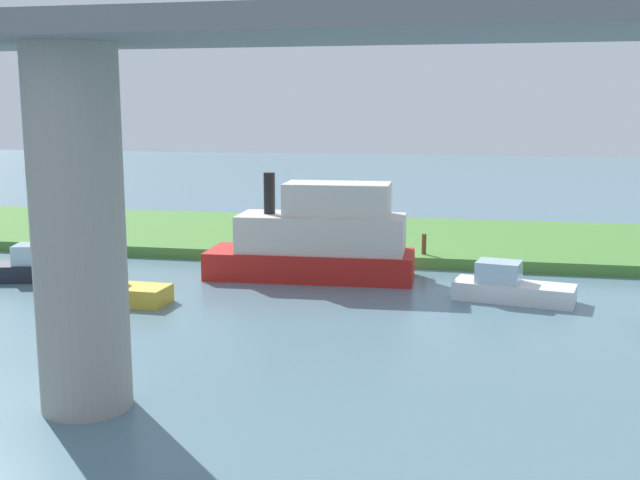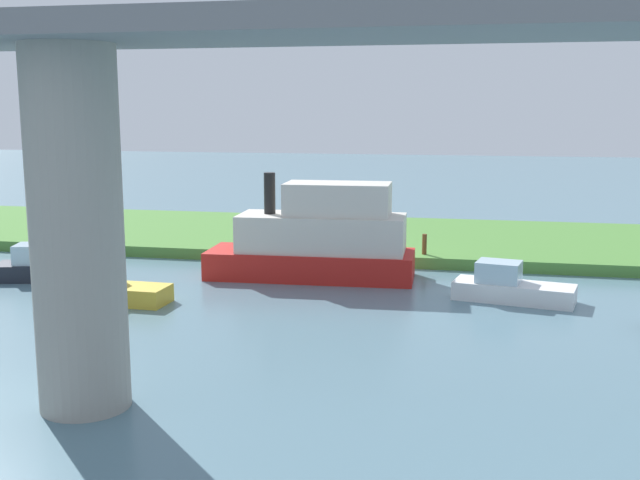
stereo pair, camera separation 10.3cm
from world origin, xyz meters
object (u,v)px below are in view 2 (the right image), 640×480
Objects in this scene: bridge_pylon at (77,232)px; houseboat_blue at (48,267)px; person_on_bank at (386,233)px; motorboat_white at (318,240)px; mooring_post at (424,244)px; skiff_small at (109,288)px; motorboat_red at (510,287)px.

houseboat_blue is at bearing -55.66° from bridge_pylon.
bridge_pylon is 5.90× the size of person_on_bank.
bridge_pylon is 0.97× the size of motorboat_white.
mooring_post is 13.65m from skiff_small.
bridge_pylon is at bearing 69.90° from mooring_post.
bridge_pylon is at bearing 124.34° from houseboat_blue.
skiff_small is (10.52, 8.69, -0.46)m from mooring_post.
mooring_post is 6.61m from motorboat_red.
skiff_small is at bearing -66.00° from bridge_pylon.
bridge_pylon reaches higher than person_on_bank.
motorboat_white reaches higher than motorboat_red.
skiff_small is 0.94× the size of motorboat_red.
houseboat_blue reaches higher than skiff_small.
motorboat_red is at bearing 128.58° from person_on_bank.
motorboat_white is at bearing 62.64° from person_on_bank.
person_on_bank is 1.56× the size of mooring_post.
person_on_bank is at bearing -132.01° from skiff_small.
motorboat_white is (-2.44, -14.38, -2.52)m from bridge_pylon.
bridge_pylon is 1.79× the size of houseboat_blue.
motorboat_red is at bearing -129.37° from bridge_pylon.
mooring_post is at bearing -140.34° from motorboat_white.
motorboat_red is (-13.98, -3.08, 0.01)m from skiff_small.
mooring_post reaches higher than skiff_small.
mooring_post is 0.11× the size of motorboat_white.
person_on_bank is at bearing -51.42° from motorboat_red.
bridge_pylon is 19.15m from mooring_post.
motorboat_white is (4.05, 3.36, 0.63)m from mooring_post.
houseboat_blue reaches higher than mooring_post.
houseboat_blue is (12.81, 6.84, -0.69)m from person_on_bank.
motorboat_red reaches higher than mooring_post.
houseboat_blue is at bearing 21.83° from mooring_post.
skiff_small is at bearing 39.49° from motorboat_white.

